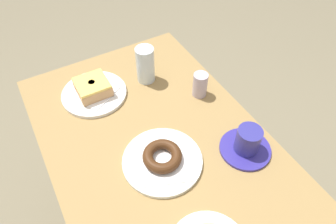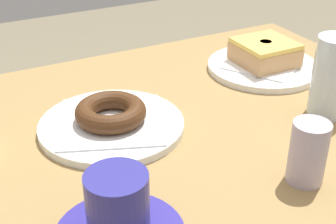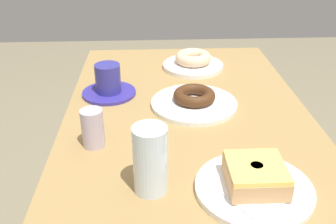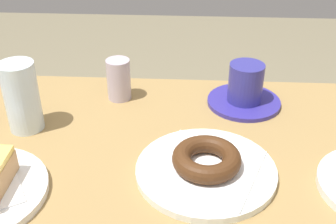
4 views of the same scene
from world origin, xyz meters
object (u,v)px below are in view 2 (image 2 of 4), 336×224
at_px(coffee_cup, 118,215).
at_px(sugar_jar, 308,153).
at_px(plate_glazed_square, 263,67).
at_px(donut_glazed_square, 265,52).
at_px(water_glass, 332,77).
at_px(plate_chocolate_ring, 112,125).
at_px(donut_chocolate_ring, 111,112).

distance_m(coffee_cup, sugar_jar, 0.26).
height_order(plate_glazed_square, coffee_cup, coffee_cup).
distance_m(donut_glazed_square, coffee_cup, 0.52).
xyz_separation_m(donut_glazed_square, water_glass, (0.02, 0.19, 0.03)).
bearing_deg(sugar_jar, plate_chocolate_ring, -53.72).
relative_size(plate_glazed_square, coffee_cup, 1.46).
xyz_separation_m(coffee_cup, sugar_jar, (-0.26, 0.01, 0.01)).
bearing_deg(donut_chocolate_ring, water_glass, 160.59).
xyz_separation_m(plate_chocolate_ring, coffee_cup, (0.08, 0.23, 0.03)).
relative_size(donut_glazed_square, water_glass, 0.79).
xyz_separation_m(water_glass, coffee_cup, (0.41, 0.11, -0.03)).
xyz_separation_m(plate_chocolate_ring, water_glass, (-0.33, 0.12, 0.06)).
distance_m(donut_chocolate_ring, donut_glazed_square, 0.35).
relative_size(plate_chocolate_ring, water_glass, 1.71).
bearing_deg(water_glass, plate_glazed_square, -94.82).
xyz_separation_m(donut_glazed_square, coffee_cup, (0.43, 0.30, -0.00)).
distance_m(plate_chocolate_ring, sugar_jar, 0.30).
height_order(plate_chocolate_ring, plate_glazed_square, same).
distance_m(water_glass, coffee_cup, 0.43).
xyz_separation_m(plate_chocolate_ring, plate_glazed_square, (-0.34, -0.07, 0.00)).
bearing_deg(donut_glazed_square, water_glass, 85.18).
distance_m(plate_glazed_square, sugar_jar, 0.36).
bearing_deg(plate_chocolate_ring, donut_glazed_square, -168.29).
distance_m(donut_chocolate_ring, sugar_jar, 0.30).
xyz_separation_m(plate_glazed_square, donut_glazed_square, (-0.00, 0.00, 0.03)).
bearing_deg(coffee_cup, sugar_jar, 177.63).
height_order(plate_glazed_square, sugar_jar, sugar_jar).
distance_m(plate_chocolate_ring, water_glass, 0.35).
relative_size(coffee_cup, sugar_jar, 1.73).
relative_size(plate_glazed_square, sugar_jar, 2.52).
height_order(plate_glazed_square, donut_glazed_square, donut_glazed_square).
xyz_separation_m(plate_glazed_square, sugar_jar, (0.17, 0.31, 0.04)).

